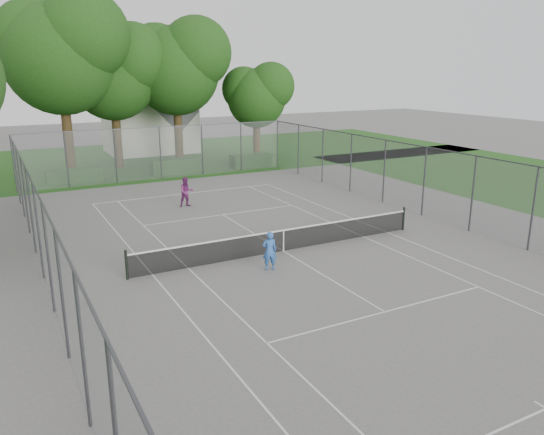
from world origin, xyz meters
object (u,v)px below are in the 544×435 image
tennis_net (284,240)px  girl_player (270,251)px  house (149,110)px  woman_player (186,192)px

tennis_net → girl_player: bearing=-133.5°
tennis_net → girl_player: size_ratio=8.67×
house → girl_player: 31.11m
tennis_net → woman_player: bearing=96.5°
house → tennis_net: bearing=-95.3°
girl_player → woman_player: woman_player is taller
tennis_net → girl_player: 2.13m
house → girl_player: bearing=-97.8°
house → girl_player: house is taller
house → woman_player: bearing=-100.5°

